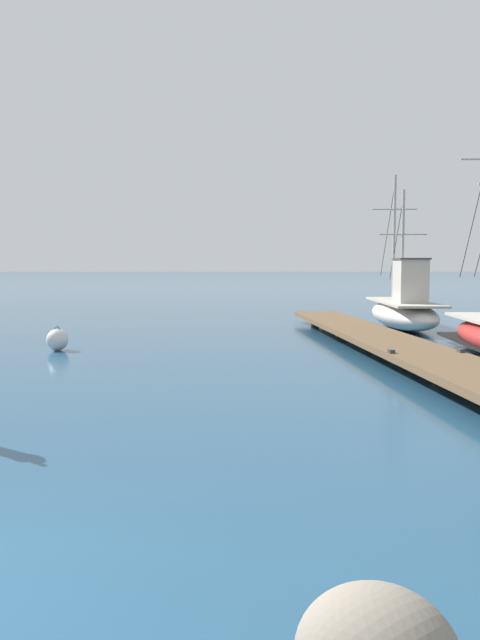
% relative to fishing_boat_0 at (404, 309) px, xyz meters
% --- Properties ---
extents(floating_dock, '(3.23, 18.45, 0.53)m').
position_rel_fishing_boat_0_xyz_m(floating_dock, '(-2.26, -6.10, -0.37)').
color(floating_dock, brown).
rests_on(floating_dock, ground).
extents(fishing_boat_0, '(2.14, 7.86, 5.96)m').
position_rel_fishing_boat_0_xyz_m(fishing_boat_0, '(0.00, 0.00, 0.00)').
color(fishing_boat_0, silver).
rests_on(fishing_boat_0, ground).
extents(mooring_buoy, '(0.61, 0.61, 0.68)m').
position_rel_fishing_boat_0_xyz_m(mooring_buoy, '(-11.27, -6.04, -0.43)').
color(mooring_buoy, silver).
rests_on(mooring_buoy, ground).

